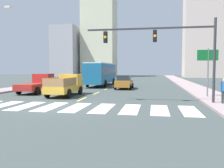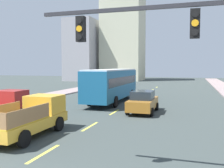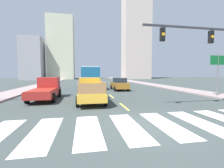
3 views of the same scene
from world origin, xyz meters
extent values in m
plane|color=#394240|center=(0.00, 0.00, 0.00)|extent=(160.00, 160.00, 0.00)
cube|color=gray|center=(10.87, 18.00, 0.07)|extent=(3.08, 110.00, 0.15)
cube|color=gray|center=(-10.87, 18.00, 0.07)|extent=(3.08, 110.00, 0.15)
cube|color=silver|center=(-4.41, 0.00, 0.00)|extent=(1.06, 3.81, 0.01)
cube|color=silver|center=(-2.65, 0.00, 0.00)|extent=(1.06, 3.81, 0.01)
cube|color=silver|center=(-0.88, 0.00, 0.00)|extent=(1.06, 3.81, 0.01)
cube|color=silver|center=(0.88, 0.00, 0.00)|extent=(1.06, 3.81, 0.01)
cube|color=silver|center=(2.65, 0.00, 0.00)|extent=(1.06, 3.81, 0.01)
cube|color=#D3CE46|center=(0.00, 4.00, 0.00)|extent=(0.16, 2.40, 0.01)
cube|color=#D3CE46|center=(0.00, 9.00, 0.00)|extent=(0.16, 2.40, 0.01)
cube|color=#D3CE46|center=(0.00, 14.00, 0.00)|extent=(0.16, 2.40, 0.01)
cube|color=#D3CE46|center=(0.00, 19.00, 0.00)|extent=(0.16, 2.40, 0.01)
cube|color=#D3CE46|center=(0.00, 24.00, 0.00)|extent=(0.16, 2.40, 0.01)
cube|color=#D3CE46|center=(0.00, 29.00, 0.00)|extent=(0.16, 2.40, 0.01)
cube|color=#D3CE46|center=(0.00, 34.00, 0.00)|extent=(0.16, 2.40, 0.01)
cube|color=#D3CE46|center=(0.00, 39.00, 0.00)|extent=(0.16, 2.40, 0.01)
cube|color=gold|center=(-2.25, 5.97, 0.68)|extent=(1.96, 5.20, 0.56)
cube|color=gold|center=(-2.25, 7.67, 1.46)|extent=(1.84, 1.60, 1.00)
cube|color=#19232D|center=(-2.25, 8.11, 1.64)|extent=(1.72, 0.08, 0.56)
cube|color=gold|center=(-2.25, 5.02, 0.99)|extent=(1.84, 3.30, 0.06)
cylinder|color=black|center=(-3.23, 7.53, 0.40)|extent=(0.22, 0.80, 0.80)
cylinder|color=black|center=(-1.27, 7.53, 0.40)|extent=(0.22, 0.80, 0.80)
cylinder|color=black|center=(-3.23, 4.41, 0.40)|extent=(0.22, 0.80, 0.80)
cylinder|color=black|center=(-1.27, 4.41, 0.40)|extent=(0.22, 0.80, 0.80)
cube|color=olive|center=(-3.16, 5.02, 1.37)|extent=(0.06, 3.17, 0.70)
cube|color=olive|center=(-1.35, 5.02, 1.37)|extent=(0.06, 3.17, 0.70)
cube|color=olive|center=(-2.25, 3.44, 1.37)|extent=(1.80, 0.06, 0.70)
cube|color=#A42421|center=(-6.15, 7.92, 0.68)|extent=(1.96, 5.20, 0.56)
cube|color=#A42421|center=(-6.15, 9.62, 1.46)|extent=(1.84, 1.60, 1.00)
cube|color=#19232D|center=(-6.15, 10.06, 1.64)|extent=(1.72, 0.08, 0.56)
cube|color=maroon|center=(-6.15, 6.97, 0.99)|extent=(1.84, 3.30, 0.06)
cylinder|color=black|center=(-7.13, 9.48, 0.40)|extent=(0.22, 0.80, 0.80)
cylinder|color=black|center=(-5.17, 9.48, 0.40)|extent=(0.22, 0.80, 0.80)
cylinder|color=black|center=(-7.13, 6.36, 0.40)|extent=(0.22, 0.80, 0.80)
cylinder|color=black|center=(-5.17, 6.36, 0.40)|extent=(0.22, 0.80, 0.80)
cube|color=#1A5D89|center=(-1.85, 19.33, 1.85)|extent=(2.50, 10.80, 2.70)
cube|color=#19232D|center=(-1.85, 19.33, 2.20)|extent=(2.52, 9.94, 0.80)
cube|color=silver|center=(-1.85, 19.33, 3.26)|extent=(2.40, 10.37, 0.12)
cylinder|color=black|center=(-3.10, 22.67, 0.50)|extent=(0.22, 1.00, 1.00)
cylinder|color=black|center=(-0.60, 22.67, 0.50)|extent=(0.22, 1.00, 1.00)
cylinder|color=black|center=(-3.10, 16.36, 0.50)|extent=(0.22, 1.00, 1.00)
cylinder|color=black|center=(-0.60, 16.36, 0.50)|extent=(0.22, 1.00, 1.00)
cube|color=#A26722|center=(2.17, 14.54, 0.70)|extent=(1.80, 4.40, 0.76)
cube|color=#1E2833|center=(2.17, 14.39, 1.40)|extent=(1.58, 2.11, 0.64)
cylinder|color=black|center=(1.27, 15.90, 0.32)|extent=(0.22, 0.64, 0.64)
cylinder|color=black|center=(3.07, 15.90, 0.32)|extent=(0.22, 0.64, 0.64)
cylinder|color=black|center=(1.27, 13.18, 0.32)|extent=(0.22, 0.64, 0.64)
cylinder|color=black|center=(3.07, 13.18, 0.32)|extent=(0.22, 0.64, 0.64)
cube|color=#2D2D33|center=(5.40, 2.88, 5.40)|extent=(9.05, 0.12, 0.12)
cube|color=black|center=(5.85, 2.88, 4.85)|extent=(0.28, 0.24, 0.84)
cylinder|color=black|center=(5.85, 2.75, 5.11)|extent=(0.20, 0.04, 0.20)
cylinder|color=orange|center=(5.85, 2.75, 4.85)|extent=(0.20, 0.04, 0.20)
cylinder|color=black|center=(5.85, 2.75, 4.59)|extent=(0.20, 0.04, 0.20)
cube|color=black|center=(2.23, 2.88, 4.85)|extent=(0.28, 0.24, 0.84)
cylinder|color=black|center=(2.23, 2.75, 5.11)|extent=(0.20, 0.04, 0.20)
cylinder|color=orange|center=(2.23, 2.75, 4.85)|extent=(0.20, 0.04, 0.20)
cylinder|color=black|center=(2.23, 2.75, 4.59)|extent=(0.20, 0.04, 0.20)
cylinder|color=slate|center=(10.31, 6.62, 2.10)|extent=(0.12, 0.12, 4.20)
cube|color=#0F5B28|center=(10.26, 6.60, 3.65)|extent=(1.70, 0.06, 0.90)
cube|color=beige|center=(19.94, 57.84, 18.18)|extent=(11.43, 7.36, 36.35)
cube|color=#99979D|center=(-20.94, 54.00, 7.66)|extent=(7.27, 7.08, 15.32)
cube|color=beige|center=(-11.46, 59.32, 12.31)|extent=(9.95, 9.47, 24.62)
camera|label=1|loc=(5.84, -14.49, 2.50)|focal=37.82mm
camera|label=2|loc=(5.81, -5.00, 3.61)|focal=40.84mm
camera|label=3|loc=(-2.82, -6.36, 2.35)|focal=24.47mm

